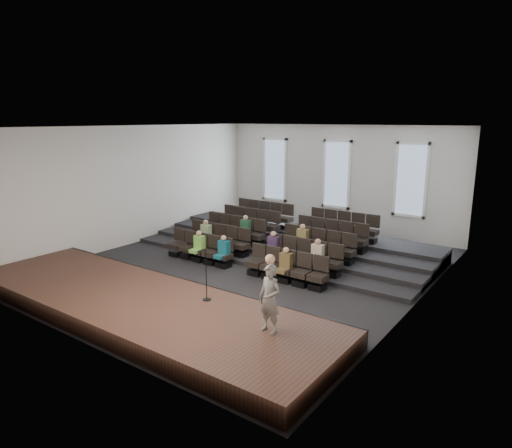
% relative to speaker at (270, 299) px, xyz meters
% --- Properties ---
extents(ground, '(14.00, 14.00, 0.00)m').
position_rel_speaker_xyz_m(ground, '(-4.08, 4.72, -1.30)').
color(ground, black).
rests_on(ground, ground).
extents(ceiling, '(12.00, 14.00, 0.02)m').
position_rel_speaker_xyz_m(ceiling, '(-4.08, 4.72, 3.71)').
color(ceiling, white).
rests_on(ceiling, ground).
extents(wall_back, '(12.00, 0.04, 5.00)m').
position_rel_speaker_xyz_m(wall_back, '(-4.08, 11.74, 1.20)').
color(wall_back, silver).
rests_on(wall_back, ground).
extents(wall_front, '(12.00, 0.04, 5.00)m').
position_rel_speaker_xyz_m(wall_front, '(-4.08, -2.30, 1.20)').
color(wall_front, silver).
rests_on(wall_front, ground).
extents(wall_left, '(0.04, 14.00, 5.00)m').
position_rel_speaker_xyz_m(wall_left, '(-10.10, 4.72, 1.20)').
color(wall_left, silver).
rests_on(wall_left, ground).
extents(wall_right, '(0.04, 14.00, 5.00)m').
position_rel_speaker_xyz_m(wall_right, '(1.94, 4.72, 1.20)').
color(wall_right, silver).
rests_on(wall_right, ground).
extents(stage, '(11.80, 3.60, 0.50)m').
position_rel_speaker_xyz_m(stage, '(-4.08, -0.38, -1.05)').
color(stage, '#3D251A').
rests_on(stage, ground).
extents(stage_lip, '(11.80, 0.06, 0.52)m').
position_rel_speaker_xyz_m(stage_lip, '(-4.08, 1.39, -1.05)').
color(stage_lip, black).
rests_on(stage_lip, ground).
extents(risers, '(11.80, 4.80, 0.60)m').
position_rel_speaker_xyz_m(risers, '(-4.08, 7.89, -1.11)').
color(risers, black).
rests_on(risers, ground).
extents(seating_rows, '(6.80, 4.70, 1.67)m').
position_rel_speaker_xyz_m(seating_rows, '(-4.08, 6.26, -0.62)').
color(seating_rows, black).
rests_on(seating_rows, ground).
extents(windows, '(8.44, 0.10, 3.24)m').
position_rel_speaker_xyz_m(windows, '(-4.08, 11.67, 1.40)').
color(windows, white).
rests_on(windows, wall_back).
extents(audience, '(5.45, 2.64, 1.10)m').
position_rel_speaker_xyz_m(audience, '(-4.08, 5.04, -0.49)').
color(audience, '#84CF52').
rests_on(audience, seating_rows).
extents(speaker, '(0.63, 0.46, 1.60)m').
position_rel_speaker_xyz_m(speaker, '(0.00, 0.00, 0.00)').
color(speaker, slate).
rests_on(speaker, stage).
extents(mic_stand, '(0.24, 0.24, 1.42)m').
position_rel_speaker_xyz_m(mic_stand, '(-2.43, 0.56, -0.38)').
color(mic_stand, black).
rests_on(mic_stand, stage).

